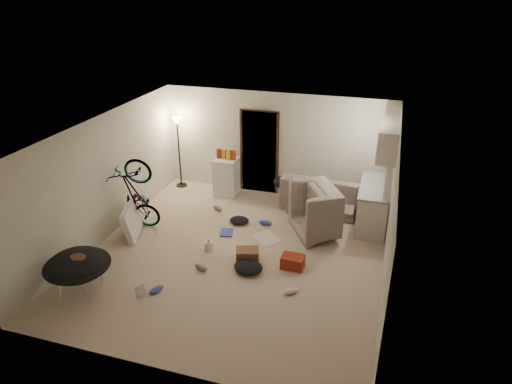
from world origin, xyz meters
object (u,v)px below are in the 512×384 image
(drink_case_a, at_px, (247,255))
(juicer, at_px, (209,245))
(sofa, at_px, (325,197))
(mini_fridge, at_px, (226,176))
(drink_case_b, at_px, (293,262))
(armchair, at_px, (332,215))
(bicycle, at_px, (138,210))
(floor_lamp, at_px, (178,137))
(kitchen_counter, at_px, (373,206))
(saucer_chair, at_px, (78,270))
(tv_box, at_px, (132,220))

(drink_case_a, bearing_deg, juicer, 152.85)
(sofa, height_order, mini_fridge, mini_fridge)
(sofa, height_order, drink_case_b, sofa)
(armchair, distance_m, mini_fridge, 2.97)
(bicycle, bearing_deg, juicer, -109.27)
(floor_lamp, relative_size, sofa, 0.91)
(sofa, height_order, drink_case_a, sofa)
(drink_case_a, bearing_deg, armchair, 31.33)
(kitchen_counter, xyz_separation_m, sofa, (-1.09, 0.45, -0.15))
(juicer, bearing_deg, mini_fridge, 102.50)
(drink_case_b, xyz_separation_m, juicer, (-1.70, 0.10, -0.01))
(bicycle, bearing_deg, sofa, -67.47)
(floor_lamp, distance_m, saucer_chair, 4.61)
(sofa, xyz_separation_m, tv_box, (-3.64, -2.32, 0.03))
(floor_lamp, xyz_separation_m, kitchen_counter, (4.83, -0.65, -0.87))
(kitchen_counter, xyz_separation_m, bicycle, (-4.73, -1.62, 0.00))
(floor_lamp, bearing_deg, tv_box, -87.73)
(armchair, bearing_deg, kitchen_counter, -85.59)
(floor_lamp, bearing_deg, saucer_chair, -86.29)
(juicer, bearing_deg, floor_lamp, 124.90)
(bicycle, bearing_deg, floor_lamp, -4.58)
(kitchen_counter, height_order, mini_fridge, mini_fridge)
(saucer_chair, height_order, drink_case_a, saucer_chair)
(mini_fridge, distance_m, juicer, 2.63)
(mini_fridge, bearing_deg, floor_lamp, 174.88)
(floor_lamp, relative_size, tv_box, 1.85)
(drink_case_b, bearing_deg, floor_lamp, 143.82)
(mini_fridge, bearing_deg, drink_case_b, -50.13)
(mini_fridge, relative_size, drink_case_a, 2.19)
(saucer_chair, height_order, juicer, saucer_chair)
(floor_lamp, bearing_deg, kitchen_counter, -7.66)
(bicycle, xyz_separation_m, drink_case_b, (3.45, -0.48, -0.32))
(bicycle, distance_m, saucer_chair, 2.26)
(kitchen_counter, distance_m, saucer_chair, 5.97)
(sofa, xyz_separation_m, drink_case_b, (-0.19, -2.55, -0.17))
(bicycle, relative_size, drink_case_a, 4.01)
(bicycle, bearing_deg, armchair, -81.87)
(drink_case_a, height_order, drink_case_b, drink_case_a)
(sofa, relative_size, drink_case_a, 4.73)
(drink_case_b, bearing_deg, mini_fridge, 132.13)
(armchair, xyz_separation_m, mini_fridge, (-2.75, 1.10, 0.07))
(armchair, relative_size, drink_case_b, 2.92)
(kitchen_counter, height_order, drink_case_b, kitchen_counter)
(armchair, distance_m, juicer, 2.64)
(floor_lamp, xyz_separation_m, bicycle, (0.10, -2.27, -0.87))
(kitchen_counter, distance_m, armchair, 0.97)
(saucer_chair, bearing_deg, armchair, 41.64)
(armchair, height_order, juicer, armchair)
(tv_box, bearing_deg, saucer_chair, -101.97)
(tv_box, relative_size, juicer, 3.86)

